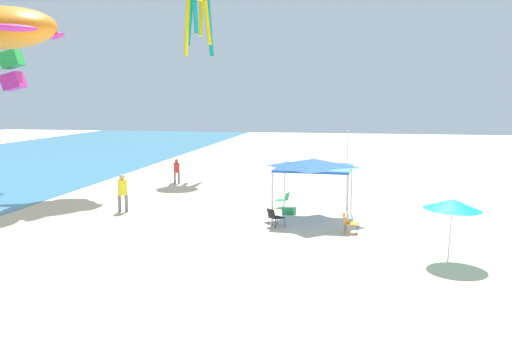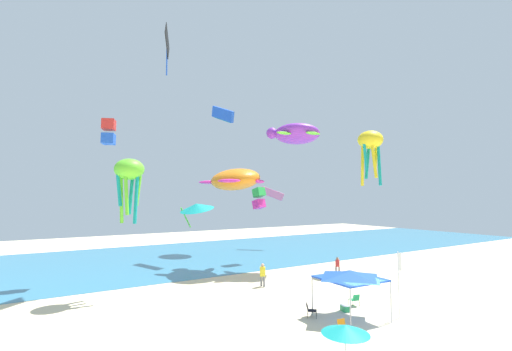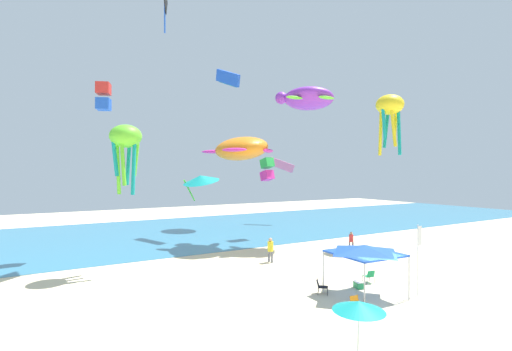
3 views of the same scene
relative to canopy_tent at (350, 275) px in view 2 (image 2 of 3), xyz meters
name	(u,v)px [view 2 (image 2 of 3)]	position (x,y,z in m)	size (l,w,h in m)	color
ground	(366,326)	(-0.08, -1.20, -2.64)	(120.00, 120.00, 0.10)	beige
ocean_strip	(184,256)	(-0.08, 27.65, -2.57)	(120.00, 25.67, 0.02)	teal
canopy_tent	(350,275)	(0.00, 0.00, 0.00)	(3.45, 3.52, 2.84)	#B7B7BC
beach_umbrella	(346,329)	(-5.73, -5.10, -0.55)	(1.94, 1.95, 2.25)	silver
folding_chair_facing_ocean	(355,299)	(2.19, 1.67, -2.11)	(0.66, 0.73, 0.82)	black
folding_chair_right_of_tent	(310,309)	(-1.84, 1.58, -2.11)	(0.81, 0.80, 0.82)	black
folding_chair_near_cooler	(343,327)	(-2.30, -1.63, -2.11)	(0.60, 0.68, 0.82)	black
cooler_box	(345,308)	(0.81, 1.25, -2.38)	(0.57, 0.71, 0.40)	#1E8C4C
banner_flag	(399,278)	(2.65, -1.48, -0.18)	(0.36, 0.06, 4.01)	silver
person_beachcomber	(263,273)	(-0.19, 9.40, -1.47)	(0.45, 0.50, 1.89)	slate
person_near_umbrella	(337,264)	(8.52, 9.59, -1.63)	(0.39, 0.39, 1.63)	slate
kite_turtle_orange	(235,180)	(1.13, 16.67, 6.61)	(6.67, 7.45, 2.75)	orange
kite_octopus_yellow	(370,143)	(13.28, 9.36, 10.48)	(2.60, 2.60, 5.77)	yellow
kite_box_green	(259,198)	(5.66, 19.07, 4.69)	(1.28, 1.46, 2.54)	green
kite_parafoil_blue	(223,114)	(3.23, 23.64, 15.09)	(0.97, 4.82, 2.89)	blue
kite_delta_teal	(197,207)	(1.69, 27.87, 3.60)	(6.08, 6.06, 3.78)	teal
kite_diamond_black	(167,43)	(-6.59, 15.41, 18.80)	(1.48, 3.18, 4.94)	black
kite_turtle_purple	(296,134)	(7.13, 14.07, 11.53)	(6.32, 6.29, 2.70)	purple
kite_octopus_lime	(129,173)	(-10.37, 12.16, 6.60)	(2.19, 2.19, 4.87)	#66D82D
kite_box_red	(109,132)	(-10.79, 18.83, 10.74)	(1.42, 1.44, 2.31)	red
kite_parafoil_pink	(272,193)	(13.69, 27.92, 5.40)	(2.44, 3.09, 2.20)	pink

